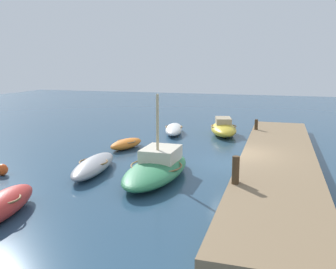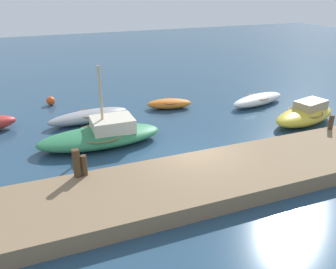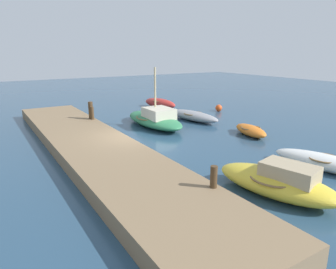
{
  "view_description": "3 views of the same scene",
  "coord_description": "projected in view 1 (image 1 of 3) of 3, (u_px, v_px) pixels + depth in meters",
  "views": [
    {
      "loc": [
        -18.13,
        -1.91,
        5.07
      ],
      "look_at": [
        1.39,
        4.06,
        1.05
      ],
      "focal_mm": 39.1,
      "sensor_mm": 36.0,
      "label": 1
    },
    {
      "loc": [
        -5.96,
        -11.95,
        7.09
      ],
      "look_at": [
        -0.47,
        1.78,
        0.61
      ],
      "focal_mm": 37.63,
      "sensor_mm": 36.0,
      "label": 2
    },
    {
      "loc": [
        13.66,
        -6.32,
        4.71
      ],
      "look_at": [
        0.81,
        1.64,
        0.59
      ],
      "focal_mm": 32.89,
      "sensor_mm": 36.0,
      "label": 3
    }
  ],
  "objects": [
    {
      "name": "dock_platform",
      "position": [
        278.0,
        162.0,
        17.9
      ],
      "size": [
        21.13,
        3.53,
        0.61
      ],
      "primitive_type": "cube",
      "color": "#846B4C",
      "rests_on": "ground_plane"
    },
    {
      "name": "motorboat_yellow",
      "position": [
        224.0,
        128.0,
        26.0
      ],
      "size": [
        4.5,
        2.68,
        1.19
      ],
      "rotation": [
        0.0,
        0.0,
        0.24
      ],
      "color": "gold",
      "rests_on": "ground_plane"
    },
    {
      "name": "rowboat_white",
      "position": [
        174.0,
        129.0,
        26.52
      ],
      "size": [
        4.23,
        2.09,
        0.65
      ],
      "rotation": [
        0.0,
        0.0,
        0.23
      ],
      "color": "white",
      "rests_on": "ground_plane"
    },
    {
      "name": "mooring_post_west",
      "position": [
        236.0,
        170.0,
        13.6
      ],
      "size": [
        0.28,
        0.28,
        1.06
      ],
      "primitive_type": "cylinder",
      "color": "#47331E",
      "rests_on": "dock_platform"
    },
    {
      "name": "marker_buoy",
      "position": [
        2.0,
        170.0,
        16.69
      ],
      "size": [
        0.53,
        0.53,
        0.53
      ],
      "primitive_type": "sphere",
      "color": "#E54C19",
      "rests_on": "ground_plane"
    },
    {
      "name": "rowboat_grey",
      "position": [
        94.0,
        165.0,
        17.17
      ],
      "size": [
        4.59,
        1.91,
        0.65
      ],
      "rotation": [
        0.0,
        0.0,
        0.14
      ],
      "color": "#939399",
      "rests_on": "ground_plane"
    },
    {
      "name": "mooring_post_mid_east",
      "position": [
        256.0,
        124.0,
        24.71
      ],
      "size": [
        0.22,
        0.22,
        0.7
      ],
      "primitive_type": "cylinder",
      "color": "#47331E",
      "rests_on": "dock_platform"
    },
    {
      "name": "mooring_post_mid_west",
      "position": [
        236.0,
        172.0,
        13.86
      ],
      "size": [
        0.22,
        0.22,
        0.78
      ],
      "primitive_type": "cylinder",
      "color": "#47331E",
      "rests_on": "dock_platform"
    },
    {
      "name": "rowboat_red",
      "position": [
        2.0,
        205.0,
        12.19
      ],
      "size": [
        3.75,
        1.81,
        0.81
      ],
      "rotation": [
        0.0,
        0.0,
        0.19
      ],
      "color": "#B72D28",
      "rests_on": "ground_plane"
    },
    {
      "name": "ground_plane",
      "position": [
        236.0,
        164.0,
        18.54
      ],
      "size": [
        84.0,
        84.0,
        0.0
      ],
      "primitive_type": "plane",
      "color": "navy"
    },
    {
      "name": "dinghy_orange",
      "position": [
        126.0,
        144.0,
        21.92
      ],
      "size": [
        2.84,
        1.67,
        0.57
      ],
      "rotation": [
        0.0,
        0.0,
        -0.25
      ],
      "color": "orange",
      "rests_on": "ground_plane"
    },
    {
      "name": "sailboat_green",
      "position": [
        157.0,
        167.0,
        16.3
      ],
      "size": [
        5.75,
        2.32,
        3.74
      ],
      "rotation": [
        0.0,
        0.0,
        -0.01
      ],
      "color": "#2D7A4C",
      "rests_on": "ground_plane"
    }
  ]
}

